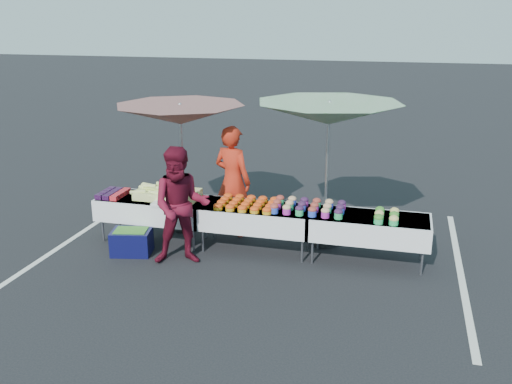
% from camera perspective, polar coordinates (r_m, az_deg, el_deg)
% --- Properties ---
extents(ground, '(80.00, 80.00, 0.00)m').
position_cam_1_polar(ground, '(9.45, 0.00, -5.79)').
color(ground, black).
extents(stripe_left, '(0.10, 5.00, 0.00)m').
position_cam_1_polar(stripe_left, '(10.66, -16.91, -3.81)').
color(stripe_left, silver).
rests_on(stripe_left, ground).
extents(stripe_right, '(0.10, 5.00, 0.00)m').
position_cam_1_polar(stripe_right, '(9.24, 19.74, -7.43)').
color(stripe_right, silver).
rests_on(stripe_right, ground).
extents(table_left, '(1.86, 0.81, 0.75)m').
position_cam_1_polar(table_left, '(9.82, -10.21, -1.52)').
color(table_left, white).
rests_on(table_left, ground).
extents(table_center, '(1.86, 0.81, 0.75)m').
position_cam_1_polar(table_center, '(9.24, 0.00, -2.47)').
color(table_center, white).
rests_on(table_center, ground).
extents(table_right, '(1.86, 0.81, 0.75)m').
position_cam_1_polar(table_right, '(8.98, 11.20, -3.41)').
color(table_right, white).
rests_on(table_right, ground).
extents(berry_punnets, '(0.40, 0.54, 0.08)m').
position_cam_1_polar(berry_punnets, '(10.02, -14.11, -0.15)').
color(berry_punnets, black).
rests_on(berry_punnets, table_left).
extents(corn_pile, '(1.16, 0.57, 0.26)m').
position_cam_1_polar(corn_pile, '(9.69, -8.88, -0.13)').
color(corn_pile, '#D0DF72').
rests_on(corn_pile, table_left).
extents(plastic_bags, '(0.30, 0.25, 0.05)m').
position_cam_1_polar(plastic_bags, '(9.38, -9.37, -1.14)').
color(plastic_bags, white).
rests_on(plastic_bags, table_left).
extents(carrot_bowls, '(0.95, 0.69, 0.11)m').
position_cam_1_polar(carrot_bowls, '(9.19, -0.92, -1.14)').
color(carrot_bowls, orange).
rests_on(carrot_bowls, table_center).
extents(potato_cups, '(1.14, 0.58, 0.16)m').
position_cam_1_polar(potato_cups, '(8.99, 5.25, -1.44)').
color(potato_cups, blue).
rests_on(potato_cups, table_right).
extents(bean_baskets, '(0.36, 0.50, 0.15)m').
position_cam_1_polar(bean_baskets, '(8.79, 12.93, -2.31)').
color(bean_baskets, '#2AAB5D').
rests_on(bean_baskets, table_right).
extents(vendor, '(0.82, 0.67, 1.93)m').
position_cam_1_polar(vendor, '(9.84, -2.36, 1.12)').
color(vendor, red).
rests_on(vendor, ground).
extents(customer, '(1.08, 0.96, 1.85)m').
position_cam_1_polar(customer, '(8.75, -7.51, -1.41)').
color(customer, maroon).
rests_on(customer, ground).
extents(umbrella_left, '(2.47, 2.47, 2.29)m').
position_cam_1_polar(umbrella_left, '(9.85, -7.57, 7.60)').
color(umbrella_left, black).
rests_on(umbrella_left, ground).
extents(umbrella_right, '(2.67, 2.67, 2.43)m').
position_cam_1_polar(umbrella_right, '(9.18, 7.30, 7.70)').
color(umbrella_right, black).
rests_on(umbrella_right, ground).
extents(storage_bin, '(0.70, 0.57, 0.41)m').
position_cam_1_polar(storage_bin, '(9.45, -12.33, -4.83)').
color(storage_bin, '#0B0D3A').
rests_on(storage_bin, ground).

